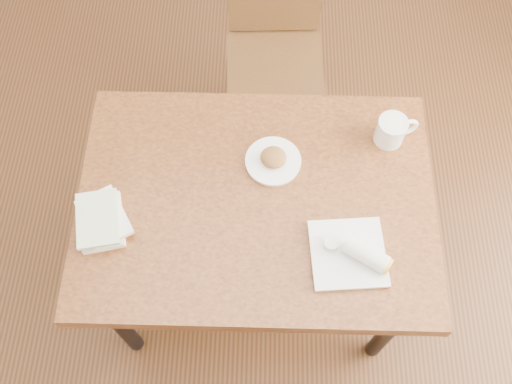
{
  "coord_description": "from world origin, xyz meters",
  "views": [
    {
      "loc": [
        0.02,
        -0.85,
        2.46
      ],
      "look_at": [
        0.0,
        0.0,
        0.8
      ],
      "focal_mm": 40.0,
      "sensor_mm": 36.0,
      "label": 1
    }
  ],
  "objects_px": {
    "chair_far": "(275,38)",
    "coffee_mug": "(392,130)",
    "plate_scone": "(273,160)",
    "book_stack": "(101,220)",
    "table": "(256,209)",
    "plate_burrito": "(354,254)"
  },
  "relations": [
    {
      "from": "table",
      "to": "book_stack",
      "type": "height_order",
      "value": "book_stack"
    },
    {
      "from": "chair_far",
      "to": "plate_scone",
      "type": "xyz_separation_m",
      "value": [
        -0.0,
        -0.74,
        0.22
      ]
    },
    {
      "from": "coffee_mug",
      "to": "chair_far",
      "type": "bearing_deg",
      "value": 122.6
    },
    {
      "from": "chair_far",
      "to": "coffee_mug",
      "type": "height_order",
      "value": "chair_far"
    },
    {
      "from": "chair_far",
      "to": "coffee_mug",
      "type": "xyz_separation_m",
      "value": [
        0.41,
        -0.63,
        0.26
      ]
    },
    {
      "from": "table",
      "to": "plate_burrito",
      "type": "distance_m",
      "value": 0.39
    },
    {
      "from": "chair_far",
      "to": "plate_burrito",
      "type": "height_order",
      "value": "chair_far"
    },
    {
      "from": "chair_far",
      "to": "coffee_mug",
      "type": "bearing_deg",
      "value": -57.4
    },
    {
      "from": "plate_scone",
      "to": "book_stack",
      "type": "bearing_deg",
      "value": -156.51
    },
    {
      "from": "plate_scone",
      "to": "book_stack",
      "type": "distance_m",
      "value": 0.61
    },
    {
      "from": "chair_far",
      "to": "book_stack",
      "type": "bearing_deg",
      "value": -119.64
    },
    {
      "from": "coffee_mug",
      "to": "table",
      "type": "bearing_deg",
      "value": -151.78
    },
    {
      "from": "chair_far",
      "to": "book_stack",
      "type": "xyz_separation_m",
      "value": [
        -0.56,
        -0.99,
        0.23
      ]
    },
    {
      "from": "table",
      "to": "chair_far",
      "type": "bearing_deg",
      "value": 86.09
    },
    {
      "from": "table",
      "to": "coffee_mug",
      "type": "xyz_separation_m",
      "value": [
        0.47,
        0.25,
        0.14
      ]
    },
    {
      "from": "plate_scone",
      "to": "coffee_mug",
      "type": "distance_m",
      "value": 0.43
    },
    {
      "from": "table",
      "to": "plate_scone",
      "type": "bearing_deg",
      "value": 68.4
    },
    {
      "from": "plate_scone",
      "to": "coffee_mug",
      "type": "height_order",
      "value": "coffee_mug"
    },
    {
      "from": "coffee_mug",
      "to": "book_stack",
      "type": "xyz_separation_m",
      "value": [
        -0.97,
        -0.35,
        -0.03
      ]
    },
    {
      "from": "table",
      "to": "book_stack",
      "type": "distance_m",
      "value": 0.52
    },
    {
      "from": "table",
      "to": "book_stack",
      "type": "relative_size",
      "value": 5.06
    },
    {
      "from": "plate_burrito",
      "to": "book_stack",
      "type": "distance_m",
      "value": 0.82
    }
  ]
}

